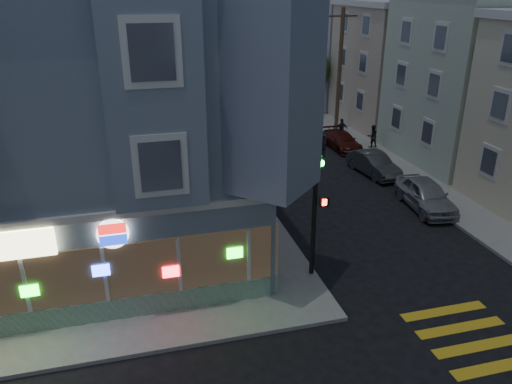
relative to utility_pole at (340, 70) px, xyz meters
name	(u,v)px	position (x,y,z in m)	size (l,w,h in m)	color
ground	(282,379)	(-12.00, -24.00, -4.80)	(120.00, 120.00, 0.00)	black
sidewalk_ne	(466,125)	(11.00, -1.00, -4.72)	(24.00, 42.00, 0.15)	gray
corner_building	(67,110)	(-18.00, -13.02, 1.02)	(14.60, 14.60, 11.40)	slate
row_house_b	(502,74)	(7.50, -8.00, 0.60)	(12.00, 8.60, 10.50)	beige
row_house_c	(422,66)	(7.50, 1.00, -0.15)	(12.00, 8.60, 9.00)	tan
row_house_d	(370,44)	(7.50, 10.00, 0.60)	(12.00, 8.60, 10.50)	#ADA8B8
utility_pole	(340,70)	(0.00, 0.00, 0.00)	(2.20, 0.30, 9.00)	#4C3826
street_tree_near	(313,69)	(0.20, 6.00, -0.86)	(3.00, 3.00, 5.30)	#4C3826
street_tree_far	(284,57)	(0.20, 14.00, -0.86)	(3.00, 3.00, 5.30)	#4C3826
pedestrian_a	(372,136)	(0.69, -4.62, -3.86)	(0.76, 0.59, 1.57)	black
pedestrian_b	(341,129)	(-0.70, -2.55, -3.85)	(0.94, 0.39, 1.60)	#25222A
parked_car_a	(426,195)	(-1.30, -14.43, -4.04)	(1.78, 4.43, 1.51)	#9FA3A7
parked_car_b	(374,164)	(-1.54, -9.23, -4.12)	(1.42, 4.08, 1.35)	#3C3F41
parked_car_c	(342,141)	(-1.30, -4.03, -4.21)	(1.65, 4.06, 1.18)	#501912
parked_car_d	(281,108)	(-2.60, 5.94, -4.05)	(2.48, 5.39, 1.50)	gray
traffic_signal	(318,183)	(-9.18, -19.14, -0.78)	(0.72, 0.64, 5.71)	black
fire_hydrant	(379,160)	(-0.70, -8.33, -4.27)	(0.41, 0.24, 0.72)	silver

